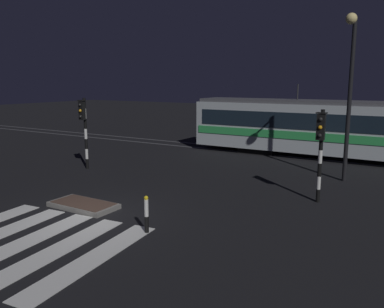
{
  "coord_description": "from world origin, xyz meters",
  "views": [
    {
      "loc": [
        9.02,
        -8.73,
        4.29
      ],
      "look_at": [
        0.98,
        4.69,
        1.4
      ],
      "focal_mm": 36.8,
      "sensor_mm": 36.0,
      "label": 1
    }
  ],
  "objects_px": {
    "traffic_light_corner_far_right": "(321,142)",
    "tram": "(342,128)",
    "traffic_light_corner_far_left": "(84,123)",
    "street_lamp_trackside_right": "(350,79)",
    "bollard_island_edge": "(146,214)"
  },
  "relations": [
    {
      "from": "tram",
      "to": "street_lamp_trackside_right",
      "type": "bearing_deg",
      "value": -78.4
    },
    {
      "from": "traffic_light_corner_far_left",
      "to": "tram",
      "type": "xyz_separation_m",
      "value": [
        10.41,
        9.01,
        -0.56
      ]
    },
    {
      "from": "traffic_light_corner_far_left",
      "to": "street_lamp_trackside_right",
      "type": "height_order",
      "value": "street_lamp_trackside_right"
    },
    {
      "from": "street_lamp_trackside_right",
      "to": "bollard_island_edge",
      "type": "distance_m",
      "value": 10.48
    },
    {
      "from": "traffic_light_corner_far_right",
      "to": "tram",
      "type": "height_order",
      "value": "tram"
    },
    {
      "from": "traffic_light_corner_far_left",
      "to": "bollard_island_edge",
      "type": "relative_size",
      "value": 3.16
    },
    {
      "from": "traffic_light_corner_far_right",
      "to": "bollard_island_edge",
      "type": "xyz_separation_m",
      "value": [
        -3.49,
        -5.45,
        -1.64
      ]
    },
    {
      "from": "traffic_light_corner_far_right",
      "to": "tram",
      "type": "bearing_deg",
      "value": 95.41
    },
    {
      "from": "street_lamp_trackside_right",
      "to": "bollard_island_edge",
      "type": "relative_size",
      "value": 6.23
    },
    {
      "from": "tram",
      "to": "traffic_light_corner_far_left",
      "type": "bearing_deg",
      "value": -139.12
    },
    {
      "from": "traffic_light_corner_far_right",
      "to": "traffic_light_corner_far_left",
      "type": "bearing_deg",
      "value": -178.57
    },
    {
      "from": "traffic_light_corner_far_right",
      "to": "street_lamp_trackside_right",
      "type": "distance_m",
      "value": 4.19
    },
    {
      "from": "traffic_light_corner_far_right",
      "to": "tram",
      "type": "xyz_separation_m",
      "value": [
        -0.83,
        8.73,
        -0.45
      ]
    },
    {
      "from": "street_lamp_trackside_right",
      "to": "traffic_light_corner_far_right",
      "type": "bearing_deg",
      "value": -93.78
    },
    {
      "from": "tram",
      "to": "bollard_island_edge",
      "type": "height_order",
      "value": "tram"
    }
  ]
}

